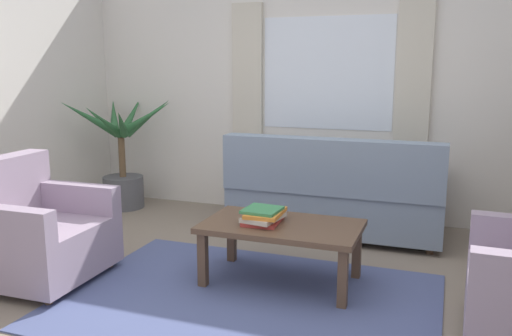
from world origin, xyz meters
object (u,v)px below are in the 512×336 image
(couch, at_px, (335,196))
(coffee_table, at_px, (282,231))
(potted_plant, at_px, (122,161))
(book_stack_on_table, at_px, (263,216))
(armchair_left, at_px, (34,232))

(couch, distance_m, coffee_table, 1.23)
(potted_plant, bearing_deg, coffee_table, -31.64)
(book_stack_on_table, relative_size, potted_plant, 0.29)
(armchair_left, xyz_separation_m, potted_plant, (-0.54, 1.92, 0.16))
(armchair_left, bearing_deg, coffee_table, -73.68)
(couch, xyz_separation_m, armchair_left, (-1.82, -1.76, -0.01))
(couch, height_order, coffee_table, couch)
(book_stack_on_table, distance_m, potted_plant, 2.53)
(armchair_left, distance_m, book_stack_on_table, 1.66)
(coffee_table, bearing_deg, armchair_left, -162.36)
(coffee_table, height_order, potted_plant, potted_plant)
(coffee_table, relative_size, book_stack_on_table, 3.10)
(armchair_left, height_order, potted_plant, potted_plant)
(couch, distance_m, book_stack_on_table, 1.27)
(potted_plant, bearing_deg, book_stack_on_table, -33.59)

